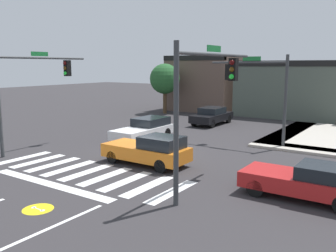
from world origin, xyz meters
The scene contains 12 objects.
ground_plane centered at (0.00, 0.00, 0.00)m, with size 120.00×120.00×0.00m, color #302D30.
crosswalk_near centered at (0.00, -4.50, 0.00)m, with size 9.66×3.01×0.01m.
bike_detector_marking centered at (1.80, -8.40, 0.00)m, with size 1.02×1.02×0.01m.
storefront_row centered at (1.39, 18.75, 2.61)m, with size 23.75×6.08×5.67m.
traffic_signal_southeast centered at (5.40, -3.43, 3.88)m, with size 0.32×5.92×5.51m.
traffic_signal_northeast centered at (4.17, 5.17, 3.67)m, with size 4.71×0.32×5.31m.
traffic_signal_southwest centered at (-5.63, -2.91, 3.87)m, with size 0.32×5.92×5.46m.
car_white centered at (-2.10, 2.48, 0.73)m, with size 1.81×4.40×1.39m.
car_orange centered at (1.57, -1.93, 0.72)m, with size 4.25×1.76×1.46m.
car_red centered at (8.97, -2.43, 0.67)m, with size 4.27×1.78×1.32m.
car_black centered at (-1.49, 10.47, 0.71)m, with size 1.79×4.35×1.38m.
roadside_tree centered at (-8.50, 14.00, 3.37)m, with size 2.94×2.94×4.87m.
Camera 1 is at (11.81, -15.48, 4.73)m, focal length 38.96 mm.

